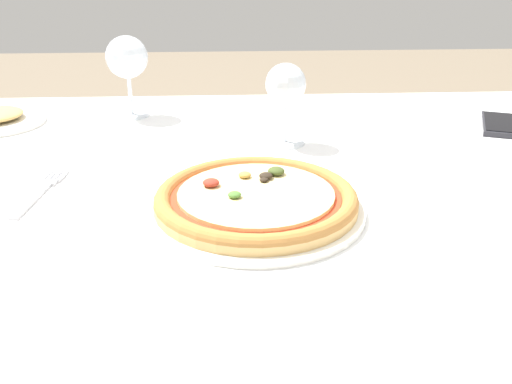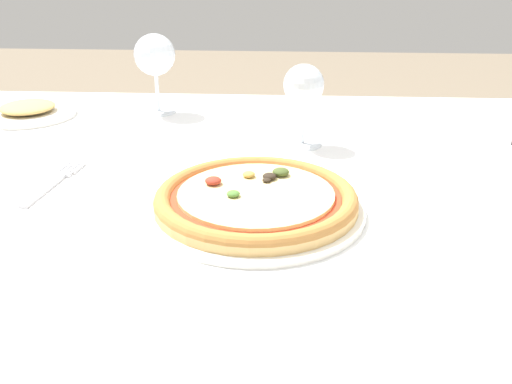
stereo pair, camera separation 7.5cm
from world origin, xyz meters
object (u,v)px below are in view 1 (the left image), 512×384
at_px(cell_phone, 502,125).
at_px(fork, 41,190).
at_px(pizza_plate, 256,201).
at_px(wine_glass_far_right, 127,59).
at_px(dining_table, 288,222).
at_px(wine_glass_far_left, 286,87).

bearing_deg(cell_phone, fork, -161.56).
distance_m(pizza_plate, wine_glass_far_right, 0.53).
bearing_deg(cell_phone, dining_table, -151.78).
distance_m(wine_glass_far_right, cell_phone, 0.74).
xyz_separation_m(pizza_plate, cell_phone, (0.49, 0.35, -0.01)).
relative_size(dining_table, wine_glass_far_left, 10.22).
distance_m(wine_glass_far_left, wine_glass_far_right, 0.35).
distance_m(pizza_plate, fork, 0.32).
bearing_deg(fork, wine_glass_far_right, 78.89).
bearing_deg(dining_table, pizza_plate, -116.21).
relative_size(dining_table, fork, 8.56).
relative_size(pizza_plate, cell_phone, 1.81).
height_order(pizza_plate, wine_glass_far_left, wine_glass_far_left).
xyz_separation_m(pizza_plate, fork, (-0.31, 0.08, -0.01)).
relative_size(wine_glass_far_left, wine_glass_far_right, 0.88).
bearing_deg(fork, wine_glass_far_left, 27.50).
bearing_deg(dining_table, fork, -174.90).
xyz_separation_m(dining_table, pizza_plate, (-0.06, -0.11, 0.09)).
bearing_deg(wine_glass_far_left, wine_glass_far_right, 147.68).
xyz_separation_m(pizza_plate, wine_glass_far_right, (-0.23, 0.46, 0.10)).
bearing_deg(wine_glass_far_right, dining_table, -50.42).
relative_size(fork, cell_phone, 1.06).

